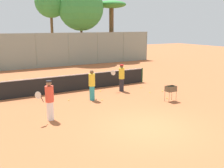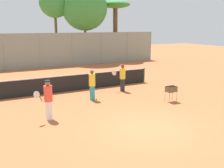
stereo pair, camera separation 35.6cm
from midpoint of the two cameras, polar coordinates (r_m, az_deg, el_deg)
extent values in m
plane|color=#B26038|center=(10.91, 8.51, -9.53)|extent=(80.00, 80.00, 0.00)
cylinder|color=#26592D|center=(19.45, 7.49, 1.92)|extent=(0.10, 0.10, 1.07)
cube|color=black|center=(17.04, -6.53, 0.34)|extent=(10.16, 0.01, 1.01)
cube|color=white|center=(16.93, -6.57, 2.11)|extent=(10.16, 0.02, 0.06)
cylinder|color=gray|center=(26.21, -22.23, 6.40)|extent=(0.08, 0.08, 3.41)
cylinder|color=gray|center=(26.78, -15.06, 7.00)|extent=(0.08, 0.08, 3.41)
cylinder|color=gray|center=(27.74, -8.27, 7.48)|extent=(0.08, 0.08, 3.41)
cylinder|color=gray|center=(29.06, -2.01, 7.82)|extent=(0.08, 0.08, 3.41)
cylinder|color=gray|center=(30.69, 3.66, 8.05)|extent=(0.08, 0.08, 3.41)
cylinder|color=gray|center=(32.58, 8.72, 8.19)|extent=(0.08, 0.08, 3.41)
cube|color=gray|center=(26.78, -15.06, 7.00)|extent=(26.80, 0.01, 3.41)
cylinder|color=brown|center=(31.91, 1.04, 10.68)|extent=(0.53, 0.53, 6.12)
ellipsoid|color=#338438|center=(31.99, 1.07, 16.94)|extent=(3.45, 3.45, 0.86)
cylinder|color=brown|center=(30.49, -11.69, 9.88)|extent=(0.29, 0.29, 5.63)
sphere|color=#388E42|center=(30.58, -12.02, 17.08)|extent=(3.42, 3.42, 3.42)
cylinder|color=brown|center=(30.33, -5.47, 9.04)|extent=(0.26, 0.26, 4.55)
sphere|color=#388E42|center=(30.34, -5.62, 16.18)|extent=(5.02, 5.02, 5.02)
cylinder|color=teal|center=(14.71, -3.63, -1.95)|extent=(0.29, 0.29, 0.81)
cylinder|color=yellow|center=(14.54, -3.67, 0.90)|extent=(0.36, 0.36, 0.68)
sphere|color=brown|center=(14.46, -3.69, 2.65)|extent=(0.22, 0.22, 0.22)
cylinder|color=black|center=(14.92, -3.70, 0.54)|extent=(0.08, 0.15, 0.27)
ellipsoid|color=silver|center=(15.06, -3.73, 1.50)|extent=(0.18, 0.38, 0.43)
cylinder|color=white|center=(11.94, -12.72, -5.61)|extent=(0.30, 0.30, 0.84)
cylinder|color=#E54C38|center=(11.72, -12.90, -2.03)|extent=(0.37, 0.37, 0.70)
sphere|color=#8C6647|center=(11.62, -13.01, 0.19)|extent=(0.23, 0.23, 0.23)
cylinder|color=black|center=(11.60, -13.03, 0.66)|extent=(0.24, 0.24, 0.06)
cylinder|color=black|center=(11.59, -14.39, -3.17)|extent=(0.15, 0.07, 0.27)
ellipsoid|color=silver|center=(11.45, -15.24, -2.27)|extent=(0.39, 0.14, 0.43)
cylinder|color=#26262D|center=(16.66, 2.91, -0.22)|extent=(0.29, 0.29, 0.81)
cylinder|color=yellow|center=(16.52, 2.94, 2.29)|extent=(0.35, 0.35, 0.68)
sphere|color=brown|center=(16.44, 2.96, 3.83)|extent=(0.22, 0.22, 0.22)
cylinder|color=red|center=(16.43, 2.96, 4.15)|extent=(0.23, 0.23, 0.05)
cylinder|color=black|center=(16.51, 1.70, 1.71)|extent=(0.14, 0.09, 0.27)
ellipsoid|color=silver|center=(16.46, 1.09, 2.45)|extent=(0.37, 0.20, 0.43)
cylinder|color=brown|center=(14.48, 13.07, -3.00)|extent=(0.02, 0.02, 0.56)
cylinder|color=brown|center=(14.81, 14.56, -2.73)|extent=(0.02, 0.02, 0.56)
cylinder|color=brown|center=(14.74, 12.15, -2.68)|extent=(0.02, 0.02, 0.56)
cylinder|color=brown|center=(15.07, 13.63, -2.42)|extent=(0.02, 0.02, 0.56)
cube|color=brown|center=(14.70, 13.41, -1.62)|extent=(0.55, 0.40, 0.01)
cube|color=brown|center=(14.53, 13.96, -1.24)|extent=(0.55, 0.01, 0.30)
cube|color=brown|center=(14.82, 12.93, -0.92)|extent=(0.55, 0.01, 0.30)
cube|color=brown|center=(14.49, 12.63, -1.20)|extent=(0.01, 0.40, 0.30)
cube|color=brown|center=(14.85, 14.24, -0.95)|extent=(0.01, 0.40, 0.30)
sphere|color=#D1E54C|center=(14.91, 13.64, -1.08)|extent=(0.07, 0.07, 0.07)
sphere|color=#D1E54C|center=(14.64, 12.91, -1.50)|extent=(0.07, 0.07, 0.07)
sphere|color=#D1E54C|center=(14.60, 13.85, -1.59)|extent=(0.07, 0.07, 0.07)
sphere|color=#D1E54C|center=(14.71, 13.51, -1.25)|extent=(0.07, 0.07, 0.07)
sphere|color=#D1E54C|center=(14.76, 13.98, -1.23)|extent=(0.07, 0.07, 0.07)
sphere|color=#D1E54C|center=(14.71, 12.65, -1.42)|extent=(0.07, 0.07, 0.07)
sphere|color=#D1E54C|center=(14.48, 13.35, -1.67)|extent=(0.07, 0.07, 0.07)
sphere|color=#D1E54C|center=(14.81, 13.28, -1.36)|extent=(0.07, 0.07, 0.07)
sphere|color=#D1E54C|center=(14.46, 13.07, -1.68)|extent=(0.07, 0.07, 0.07)
sphere|color=#D1E54C|center=(14.69, 13.59, -1.27)|extent=(0.07, 0.07, 0.07)
sphere|color=#D1E54C|center=(14.87, -8.65, -3.40)|extent=(0.07, 0.07, 0.07)
sphere|color=#D1E54C|center=(17.73, 7.17, -0.77)|extent=(0.07, 0.07, 0.07)
sphere|color=#D1E54C|center=(16.44, 9.06, -1.87)|extent=(0.07, 0.07, 0.07)
sphere|color=#D1E54C|center=(16.70, -1.73, -1.50)|extent=(0.07, 0.07, 0.07)
sphere|color=#D1E54C|center=(14.67, -1.46, -3.47)|extent=(0.07, 0.07, 0.07)
sphere|color=#D1E54C|center=(15.32, 12.67, -3.09)|extent=(0.07, 0.07, 0.07)
sphere|color=#D1E54C|center=(16.93, 11.80, -1.57)|extent=(0.07, 0.07, 0.07)
camera|label=1|loc=(0.18, -89.28, 0.16)|focal=42.00mm
camera|label=2|loc=(0.18, 90.72, -0.16)|focal=42.00mm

